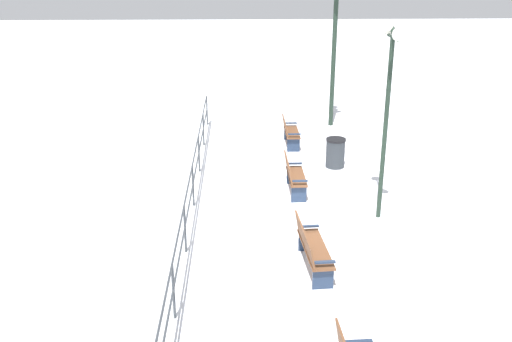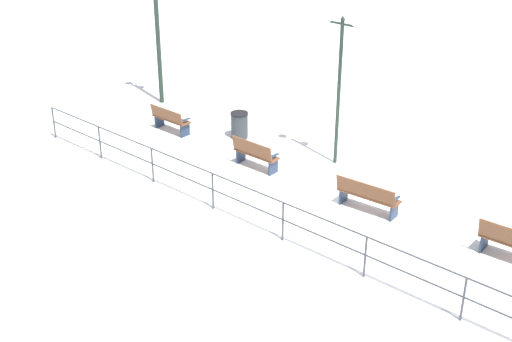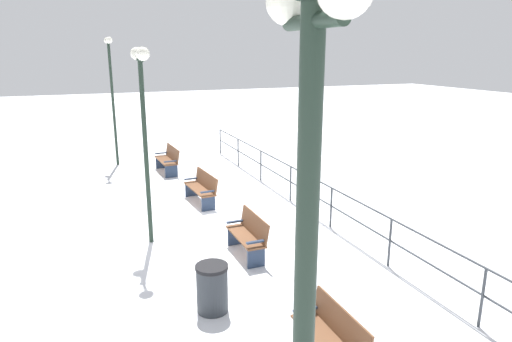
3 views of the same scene
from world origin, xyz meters
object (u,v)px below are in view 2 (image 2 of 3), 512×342
Objects in this scene: bench_second at (367,195)px; lamppost_far at (156,13)px; trash_bin at (239,125)px; bench_third at (255,154)px; bench_fourth at (170,119)px; lamppost_middle at (341,57)px.

lamppost_far is (1.86, 9.87, 2.74)m from bench_second.
lamppost_far is 5.07m from trash_bin.
lamppost_far is at bearing 74.98° from bench_second.
bench_second is 2.01× the size of trash_bin.
lamppost_far reaches higher than bench_third.
bench_second is 7.63m from bench_fourth.
lamppost_middle reaches higher than bench_fourth.
bench_fourth is 3.92m from lamppost_far.
bench_fourth is at bearing 84.06° from bench_second.
bench_third is 2.29m from trash_bin.
bench_third is at bearing 141.07° from lamppost_middle.
lamppost_middle is at bearing 46.83° from bench_second.
bench_second is at bearing -128.82° from lamppost_middle.
bench_third is (-0.01, 3.82, 0.01)m from bench_second.
bench_second reaches higher than trash_bin.
lamppost_far is at bearing 53.49° from bench_fourth.
lamppost_middle reaches higher than bench_second.
trash_bin is (1.36, 5.66, -0.04)m from bench_second.
trash_bin is (-0.50, 3.35, -2.81)m from lamppost_middle.
lamppost_middle is (1.87, -1.51, 2.76)m from bench_third.
lamppost_middle is at bearing -39.47° from bench_third.
trash_bin is at bearing 98.56° from lamppost_middle.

